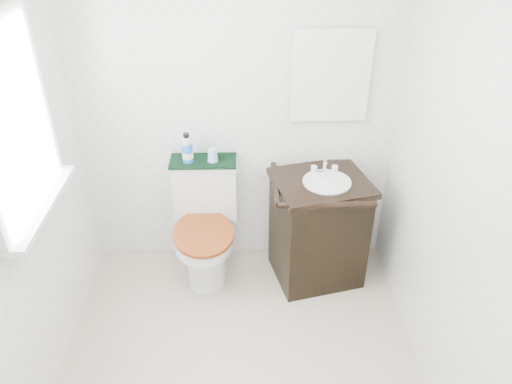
{
  "coord_description": "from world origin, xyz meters",
  "views": [
    {
      "loc": [
        0.05,
        -1.97,
        2.54
      ],
      "look_at": [
        0.12,
        0.75,
        0.83
      ],
      "focal_mm": 35.0,
      "sensor_mm": 36.0,
      "label": 1
    }
  ],
  "objects_px": {
    "cup": "(213,155)",
    "mouthwash_bottle": "(187,149)",
    "trash_bin": "(298,243)",
    "vanity": "(318,227)",
    "toilet": "(206,230)"
  },
  "relations": [
    {
      "from": "cup",
      "to": "mouthwash_bottle",
      "type": "bearing_deg",
      "value": -179.64
    },
    {
      "from": "trash_bin",
      "to": "mouthwash_bottle",
      "type": "distance_m",
      "value": 1.16
    },
    {
      "from": "vanity",
      "to": "mouthwash_bottle",
      "type": "height_order",
      "value": "mouthwash_bottle"
    },
    {
      "from": "mouthwash_bottle",
      "to": "cup",
      "type": "relative_size",
      "value": 2.32
    },
    {
      "from": "toilet",
      "to": "trash_bin",
      "type": "distance_m",
      "value": 0.75
    },
    {
      "from": "toilet",
      "to": "vanity",
      "type": "xyz_separation_m",
      "value": [
        0.81,
        -0.06,
        0.05
      ]
    },
    {
      "from": "trash_bin",
      "to": "mouthwash_bottle",
      "type": "bearing_deg",
      "value": -177.94
    },
    {
      "from": "toilet",
      "to": "mouthwash_bottle",
      "type": "distance_m",
      "value": 0.62
    },
    {
      "from": "toilet",
      "to": "cup",
      "type": "height_order",
      "value": "cup"
    },
    {
      "from": "vanity",
      "to": "mouthwash_bottle",
      "type": "xyz_separation_m",
      "value": [
        -0.91,
        0.17,
        0.55
      ]
    },
    {
      "from": "vanity",
      "to": "mouthwash_bottle",
      "type": "bearing_deg",
      "value": 169.56
    },
    {
      "from": "cup",
      "to": "toilet",
      "type": "bearing_deg",
      "value": -122.84
    },
    {
      "from": "mouthwash_bottle",
      "to": "cup",
      "type": "bearing_deg",
      "value": 0.36
    },
    {
      "from": "vanity",
      "to": "mouthwash_bottle",
      "type": "relative_size",
      "value": 4.34
    },
    {
      "from": "toilet",
      "to": "trash_bin",
      "type": "height_order",
      "value": "toilet"
    }
  ]
}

